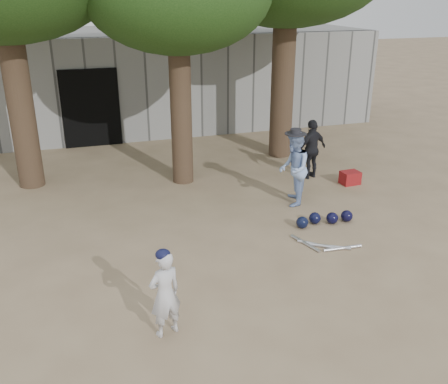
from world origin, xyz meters
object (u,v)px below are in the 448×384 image
object	(u,v)px
spectator_blue	(294,169)
red_bag	(350,178)
spectator_dark	(312,149)
boy_player	(165,294)

from	to	relation	value
spectator_blue	red_bag	xyz separation A→B (m)	(1.78, 0.66, -0.63)
spectator_dark	red_bag	world-z (taller)	spectator_dark
boy_player	red_bag	xyz separation A→B (m)	(5.18, 4.11, -0.46)
spectator_dark	spectator_blue	bearing A→B (deg)	33.29
spectator_blue	red_bag	size ratio (longest dim) A/B	3.71
spectator_blue	red_bag	bearing A→B (deg)	133.49
boy_player	spectator_blue	xyz separation A→B (m)	(3.39, 3.44, 0.17)
red_bag	spectator_dark	bearing A→B (deg)	135.27
spectator_dark	red_bag	bearing A→B (deg)	117.89
boy_player	spectator_blue	bearing A→B (deg)	-153.10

